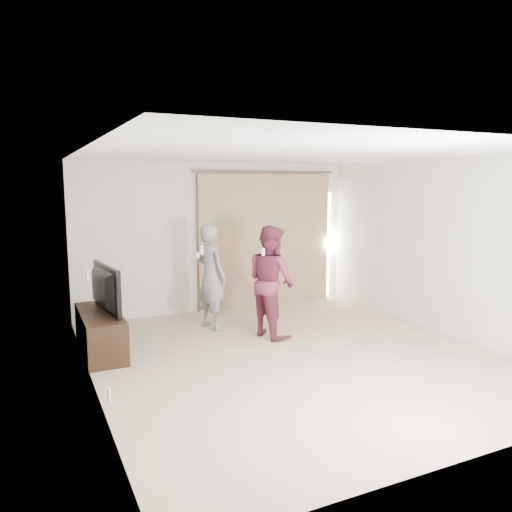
% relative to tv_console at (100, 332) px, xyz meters
% --- Properties ---
extents(floor, '(5.50, 5.50, 0.00)m').
position_rel_tv_console_xyz_m(floor, '(2.27, -1.23, -0.27)').
color(floor, '#BFA78F').
rests_on(floor, ground).
extents(wall_back, '(5.00, 0.04, 2.60)m').
position_rel_tv_console_xyz_m(wall_back, '(2.27, 1.52, 1.03)').
color(wall_back, beige).
rests_on(wall_back, ground).
extents(wall_left, '(0.04, 5.50, 2.60)m').
position_rel_tv_console_xyz_m(wall_left, '(-0.23, -1.23, 1.03)').
color(wall_left, beige).
rests_on(wall_left, ground).
extents(ceiling, '(5.00, 5.50, 0.01)m').
position_rel_tv_console_xyz_m(ceiling, '(2.27, -1.23, 2.33)').
color(ceiling, white).
rests_on(ceiling, wall_back).
extents(curtain, '(2.80, 0.11, 2.46)m').
position_rel_tv_console_xyz_m(curtain, '(3.18, 1.45, 0.93)').
color(curtain, tan).
rests_on(curtain, ground).
extents(tv_console, '(0.49, 1.42, 0.55)m').
position_rel_tv_console_xyz_m(tv_console, '(0.00, 0.00, 0.00)').
color(tv_console, black).
rests_on(tv_console, ground).
extents(tv, '(0.27, 1.10, 0.63)m').
position_rel_tv_console_xyz_m(tv, '(0.00, 0.00, 0.59)').
color(tv, black).
rests_on(tv, tv_console).
extents(scratching_post, '(0.38, 0.38, 0.51)m').
position_rel_tv_console_xyz_m(scratching_post, '(0.17, 0.67, -0.07)').
color(scratching_post, tan).
rests_on(scratching_post, ground).
extents(person_man, '(0.56, 0.69, 1.63)m').
position_rel_tv_console_xyz_m(person_man, '(1.73, 0.44, 0.54)').
color(person_man, slate).
rests_on(person_man, ground).
extents(person_woman, '(0.75, 0.89, 1.64)m').
position_rel_tv_console_xyz_m(person_woman, '(2.39, -0.29, 0.54)').
color(person_woman, maroon).
rests_on(person_woman, ground).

